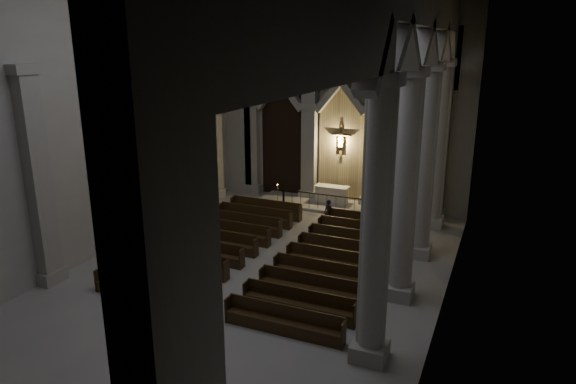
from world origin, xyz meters
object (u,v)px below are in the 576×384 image
object	(u,v)px
altar_rail	(327,200)
worshipper	(328,213)
candle_stand_left	(278,202)
pews	(272,253)
altar	(332,194)
candle_stand_right	(390,212)

from	to	relation	value
altar_rail	worshipper	bearing A→B (deg)	-68.77
candle_stand_left	pews	world-z (taller)	candle_stand_left
altar_rail	pews	bearing A→B (deg)	-90.00
altar	worshipper	xyz separation A→B (m)	(0.88, -3.15, 0.01)
altar	pews	bearing A→B (deg)	-88.78
pews	altar	bearing A→B (deg)	91.22
altar_rail	candle_stand_right	xyz separation A→B (m)	(3.32, 0.24, -0.30)
worshipper	candle_stand_right	bearing A→B (deg)	54.93
altar	candle_stand_right	xyz separation A→B (m)	(3.49, -1.08, -0.26)
candle_stand_left	candle_stand_right	bearing A→B (deg)	6.72
candle_stand_left	pews	size ratio (longest dim) A/B	0.13
candle_stand_left	pews	distance (m)	6.92
worshipper	pews	bearing A→B (deg)	-81.57
candle_stand_right	pews	world-z (taller)	candle_stand_right
pews	worshipper	size ratio (longest dim) A/B	8.08
candle_stand_left	candle_stand_right	xyz separation A→B (m)	(5.99, 0.71, -0.01)
altar	altar_rail	bearing A→B (deg)	-82.52
pews	worshipper	bearing A→B (deg)	81.93
candle_stand_right	altar	bearing A→B (deg)	162.78
altar_rail	pews	xyz separation A→B (m)	(-0.00, -6.85, -0.38)
candle_stand_left	worshipper	xyz separation A→B (m)	(3.38, -1.36, 0.26)
altar	pews	distance (m)	8.18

